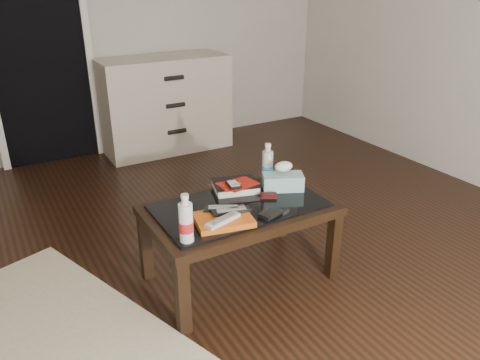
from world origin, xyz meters
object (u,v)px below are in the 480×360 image
at_px(dresser, 165,104).
at_px(tissue_box, 283,182).
at_px(water_bottle_left, 186,218).
at_px(water_bottle_right, 268,163).
at_px(coffee_table, 240,215).
at_px(textbook, 235,186).

xyz_separation_m(dresser, tissue_box, (-0.14, -2.19, 0.06)).
bearing_deg(tissue_box, water_bottle_left, -135.04).
relative_size(dresser, water_bottle_right, 5.04).
xyz_separation_m(coffee_table, tissue_box, (0.32, 0.05, 0.11)).
bearing_deg(water_bottle_right, coffee_table, -147.80).
distance_m(coffee_table, water_bottle_left, 0.48).
relative_size(water_bottle_left, water_bottle_right, 1.00).
bearing_deg(tissue_box, coffee_table, -145.28).
relative_size(coffee_table, water_bottle_right, 4.20).
height_order(water_bottle_left, tissue_box, water_bottle_left).
bearing_deg(textbook, water_bottle_left, -125.73).
height_order(dresser, tissue_box, dresser).
bearing_deg(textbook, tissue_box, -11.77).
bearing_deg(coffee_table, water_bottle_right, 32.20).
bearing_deg(water_bottle_left, textbook, 38.53).
bearing_deg(tissue_box, dresser, 111.93).
relative_size(water_bottle_right, tissue_box, 1.03).
height_order(dresser, water_bottle_left, dresser).
distance_m(coffee_table, textbook, 0.21).
xyz_separation_m(coffee_table, water_bottle_left, (-0.40, -0.20, 0.18)).
bearing_deg(water_bottle_left, dresser, 70.61).
relative_size(textbook, tissue_box, 1.09).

